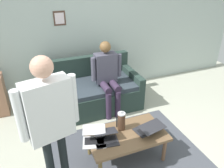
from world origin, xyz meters
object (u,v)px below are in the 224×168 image
person_standing (50,117)px  person_seated (107,74)px  laptop_center (149,128)px  laptop_right (94,138)px  couch (92,91)px  laptop_left (106,138)px  coffee_table (126,137)px  french_press (121,121)px

person_standing → person_seated: person_standing is taller
laptop_center → laptop_right: 0.73m
couch → person_standing: 2.03m
laptop_left → laptop_right: laptop_left is taller
coffee_table → laptop_right: size_ratio=2.59×
laptop_center → french_press: 0.38m
laptop_left → coffee_table: bearing=-176.3°
french_press → laptop_left: bearing=28.0°
coffee_table → person_standing: person_standing is taller
laptop_left → person_seated: bearing=-111.2°
person_standing → person_seated: 1.84m
couch → laptop_left: (0.24, 1.45, 0.15)m
laptop_left → french_press: size_ratio=1.14×
laptop_center → french_press: (0.32, -0.18, 0.09)m
laptop_center → person_standing: 1.39m
coffee_table → laptop_center: (-0.30, 0.05, 0.09)m
person_standing → person_seated: (-1.11, -1.43, -0.36)m
coffee_table → french_press: (0.02, -0.12, 0.18)m
laptop_left → laptop_right: bearing=-22.0°
coffee_table → person_seated: (-0.18, -1.20, 0.36)m
laptop_right → person_standing: bearing=27.7°
laptop_center → couch: bearing=-76.9°
couch → coffee_table: bearing=91.9°
couch → laptop_left: bearing=80.5°
laptop_right → person_seated: size_ratio=0.31×
coffee_table → laptop_right: 0.44m
french_press → person_standing: person_standing is taller
french_press → couch: bearing=-88.9°
person_standing → laptop_center: bearing=-172.1°
couch → person_seated: bearing=135.6°
laptop_center → coffee_table: bearing=-10.2°
coffee_table → person_standing: size_ratio=0.61×
couch → laptop_center: bearing=103.1°
coffee_table → french_press: french_press is taller
laptop_center → person_seated: (0.11, -1.26, 0.27)m
couch → person_seated: person_seated is taller
coffee_table → person_standing: bearing=13.6°
person_standing → coffee_table: bearing=-166.4°
laptop_left → person_standing: person_standing is taller
coffee_table → laptop_right: (0.43, -0.04, 0.09)m
laptop_left → laptop_center: bearing=176.6°
french_press → person_standing: (0.91, 0.35, 0.55)m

